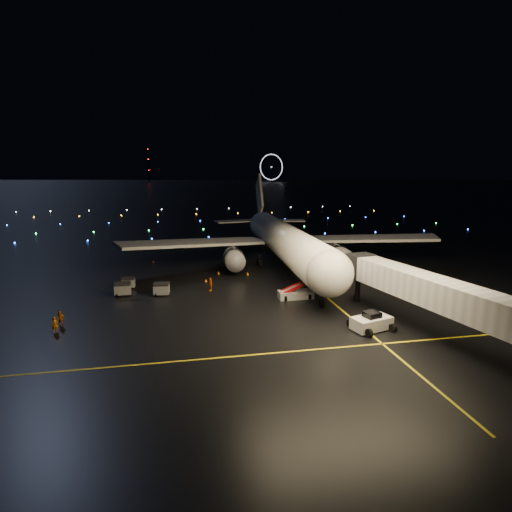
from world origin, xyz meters
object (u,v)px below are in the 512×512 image
Objects in this scene: pushback_tug at (372,321)px; baggage_cart_0 at (123,289)px; belt_loader at (296,286)px; baggage_cart_1 at (162,289)px; crew_a at (55,325)px; airliner at (280,220)px; crew_c at (210,284)px; baggage_cart_2 at (128,283)px; crew_b at (60,318)px.

pushback_tug is 1.98× the size of baggage_cart_0.
belt_loader is 19.01m from baggage_cart_1.
baggage_cart_1 is (-23.35, 17.49, -0.14)m from pushback_tug.
airliner is at bearing 6.94° from crew_a.
belt_loader is 4.05× the size of crew_a.
pushback_tug is at bearing -68.36° from belt_loader.
baggage_cart_2 is at bearing -118.67° from crew_c.
pushback_tug reaches higher than crew_b.
crew_a is 1.83m from crew_b.
baggage_cart_1 is at bearing -140.43° from airliner.
pushback_tug is at bearing -36.64° from baggage_cart_0.
airliner is at bearing 48.47° from crew_b.
airliner reaches higher than crew_b.
crew_b is at bearing 53.48° from crew_a.
crew_a is 0.91× the size of baggage_cart_2.
pushback_tug is 35.05m from crew_b.
airliner is 33.52× the size of crew_b.
belt_loader is 3.19× the size of baggage_cart_0.
pushback_tug reaches higher than baggage_cart_1.
crew_c reaches higher than baggage_cart_2.
belt_loader reaches higher than pushback_tug.
crew_a is at bearing -83.16° from crew_b.
pushback_tug reaches higher than crew_c.
baggage_cart_1 is at bearing 128.51° from pushback_tug.
baggage_cart_1 is (10.84, 9.78, 0.01)m from crew_b.
belt_loader is 25.35m from baggage_cart_2.
crew_c is 0.88× the size of baggage_cart_0.
belt_loader is at bearing 97.33° from pushback_tug.
crew_a is 21.86m from crew_c.
airliner is 31.21× the size of baggage_cart_2.
pushback_tug is at bearing -84.81° from airliner.
pushback_tug is 13.46m from belt_loader.
baggage_cart_1 reaches higher than crew_b.
crew_b is 0.91× the size of crew_c.
baggage_cart_1 is (10.92, 11.61, 0.03)m from crew_a.
crew_b is 0.93× the size of baggage_cart_2.
crew_a is at bearing -167.65° from belt_loader.
airliner is 28.12m from baggage_cart_1.
belt_loader is at bearing 51.08° from crew_c.
baggage_cart_0 reaches higher than baggage_cart_2.
crew_c reaches higher than baggage_cart_0.
baggage_cart_0 is 3.74m from baggage_cart_2.
pushback_tug is at bearing -43.74° from crew_a.
airliner is 34.22× the size of crew_a.
belt_loader is 29.55m from crew_b.
belt_loader is 24.49m from baggage_cart_0.
belt_loader is 3.97× the size of crew_b.
crew_b reaches higher than crew_a.
baggage_cart_0 is at bearing 176.48° from baggage_cart_1.
crew_b is 15.57m from baggage_cart_2.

